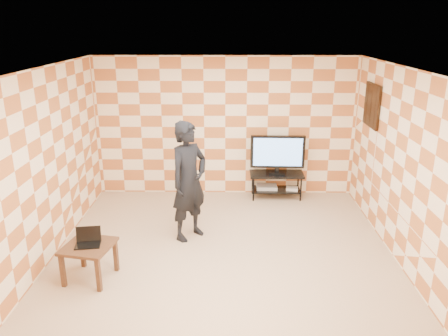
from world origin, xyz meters
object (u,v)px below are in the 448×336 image
at_px(side_table, 89,251).
at_px(tv, 278,153).
at_px(tv_stand, 276,180).
at_px(person, 189,181).

bearing_deg(side_table, tv, 46.32).
relative_size(tv_stand, person, 0.55).
distance_m(tv_stand, side_table, 4.01).
bearing_deg(tv_stand, side_table, -133.65).
relative_size(side_table, person, 0.37).
relative_size(tv_stand, tv, 1.00).
relative_size(tv, side_table, 1.46).
xyz_separation_m(tv_stand, person, (-1.54, -1.67, 0.58)).
bearing_deg(side_table, tv_stand, 46.35).
bearing_deg(person, side_table, 176.61).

